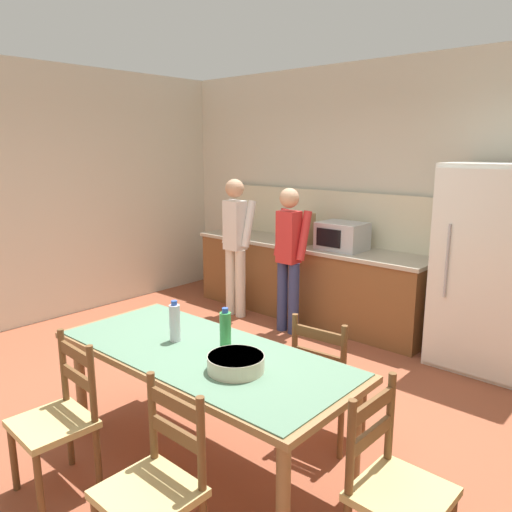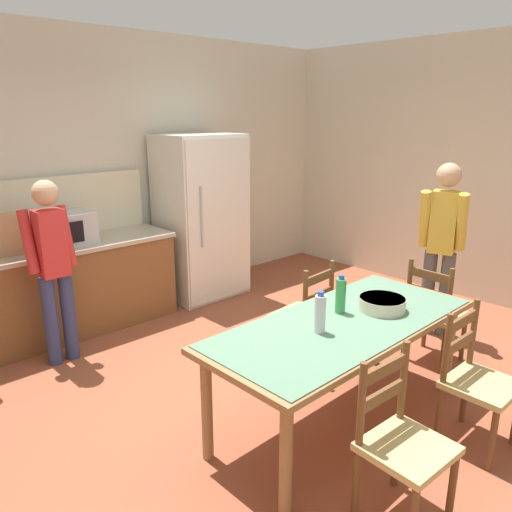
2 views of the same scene
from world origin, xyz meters
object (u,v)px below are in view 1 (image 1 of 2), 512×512
Objects in this scene: person_at_counter at (289,253)px; bottle_off_centre at (225,331)px; refrigerator at (492,269)px; chair_side_near_left at (59,419)px; microwave at (342,236)px; chair_side_far_right at (327,380)px; dining_table at (202,363)px; chair_side_near_right at (155,487)px; person_at_sink at (236,240)px; paper_bag at (303,228)px; serving_bowl at (236,362)px; bottle_near_centre at (175,322)px; chair_head_end at (394,488)px.

bottle_off_centre is at bearing -151.26° from person_at_counter.
chair_side_near_left is (-1.29, -3.42, -0.48)m from refrigerator.
microwave is at bearing 107.44° from bottle_off_centre.
chair_side_far_right is (0.88, 1.45, 0.00)m from chair_side_near_left.
microwave is at bearing 104.86° from dining_table.
chair_side_near_right is 3.76m from person_at_sink.
refrigerator reaches higher than chair_side_far_right.
refrigerator is 5.14× the size of paper_bag.
paper_bag reaches higher than chair_side_far_right.
bottle_near_centre is at bearing 174.65° from serving_bowl.
chair_head_end is 0.56× the size of person_at_sink.
microwave is 3.41m from chair_head_end.
person_at_sink reaches higher than bottle_off_centre.
chair_head_end is 3.21m from person_at_counter.
paper_bag is at bearing -51.23° from person_at_sink.
bottle_near_centre is 1.10m from chair_side_near_right.
bottle_near_centre is 0.61m from serving_bowl.
serving_bowl is at bearing -135.82° from person_at_sink.
dining_table is 6.26× the size of serving_bowl.
dining_table is 0.32m from bottle_near_centre.
dining_table is at bearing 170.34° from serving_bowl.
chair_side_near_left and chair_side_near_right have the same top height.
chair_head_end is (0.44, -2.67, -0.48)m from refrigerator.
paper_bag is at bearing 119.99° from serving_bowl.
refrigerator is 1.14× the size of person_at_sink.
bottle_off_centre is 1.27m from chair_head_end.
person_at_sink is at bearing -169.94° from refrigerator.
chair_side_far_right is at bearing -134.57° from person_at_counter.
refrigerator is at bearing 10.12° from chair_head_end.
bottle_off_centre is at bearing -106.29° from refrigerator.
paper_bag is at bearing 105.81° from chair_side_near_left.
chair_side_near_left is at bearing -122.57° from bottle_off_centre.
serving_bowl is at bearing -100.37° from refrigerator.
refrigerator is 3.46m from chair_side_near_right.
chair_side_near_left is (-0.19, -0.72, -0.44)m from bottle_near_centre.
person_at_sink is at bearing 55.99° from chair_head_end.
serving_bowl is at bearing 95.64° from chair_head_end.
chair_side_near_left is at bearing -154.20° from person_at_sink.
refrigerator reaches higher than person_at_counter.
person_at_counter is (-0.61, 2.91, 0.44)m from chair_side_near_left.
microwave is at bearing -64.71° from chair_side_far_right.
serving_bowl is (-0.50, -2.75, -0.11)m from refrigerator.
person_at_sink is (-2.71, -0.48, -0.01)m from refrigerator.
bottle_off_centre reaches higher than chair_side_near_right.
refrigerator is 2.03× the size of chair_side_far_right.
chair_side_near_left is 3.29m from person_at_sink.
person_at_sink is (-2.31, 2.92, 0.47)m from chair_side_near_right.
dining_table is 2.20× the size of chair_side_near_right.
serving_bowl is (0.25, -0.17, -0.07)m from bottle_off_centre.
dining_table is 0.88m from chair_side_near_right.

